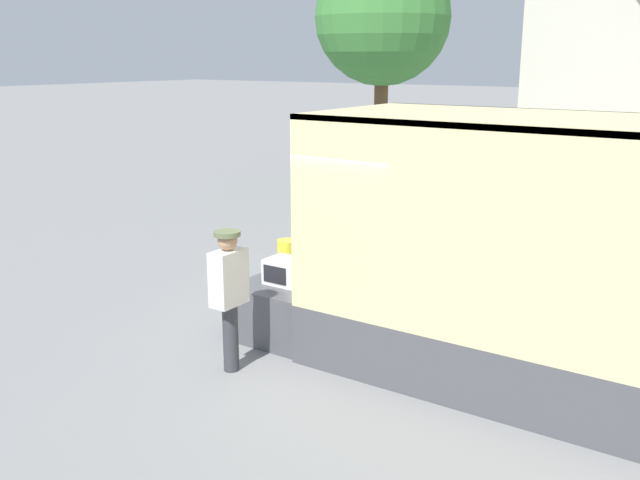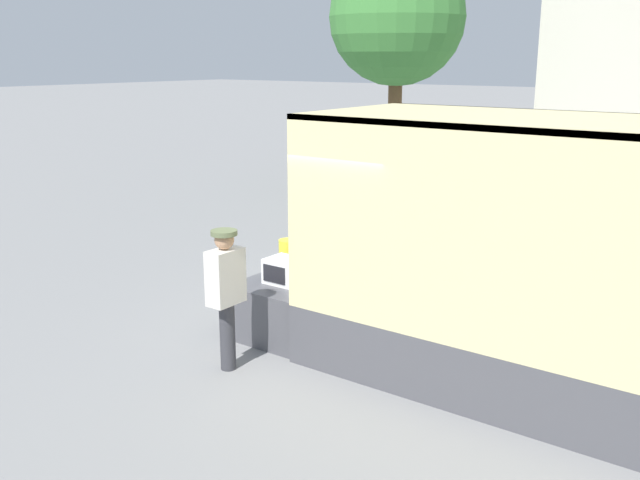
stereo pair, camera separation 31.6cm
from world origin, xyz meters
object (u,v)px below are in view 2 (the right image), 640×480
Objects in this scene: microwave at (288,271)px; portable_generator at (337,249)px; orange_bucket at (289,254)px; street_tree at (397,18)px; worker_person at (226,286)px.

portable_generator reaches higher than microwave.
orange_bucket is (-0.41, 0.54, 0.04)m from microwave.
street_tree is at bearing 113.26° from microwave.
street_tree reaches higher than orange_bucket.
portable_generator is 2.24m from worker_person.
street_tree is at bearing 112.29° from orange_bucket.
orange_bucket is at bearing 105.45° from worker_person.
worker_person is 12.06m from street_tree.
portable_generator is 1.70× the size of orange_bucket.
orange_bucket is 10.38m from street_tree.
worker_person is at bearing -74.55° from orange_bucket.
worker_person reaches higher than orange_bucket.
worker_person is (0.07, -1.21, 0.14)m from microwave.
microwave is at bearing 93.42° from worker_person.
orange_bucket is 1.82m from worker_person.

